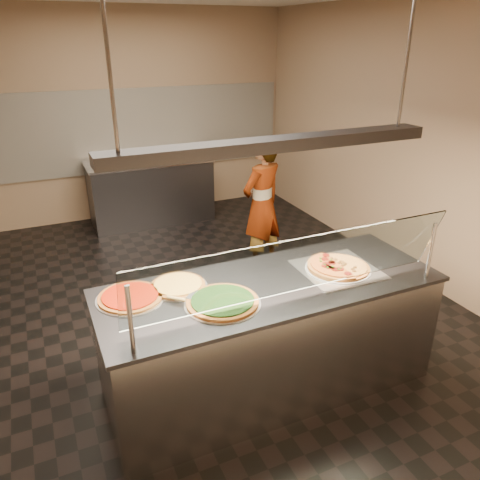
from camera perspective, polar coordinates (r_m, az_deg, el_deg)
name	(u,v)px	position (r m, az deg, el deg)	size (l,w,h in m)	color
ground	(197,303)	(5.03, -5.25, -7.62)	(5.00, 6.00, 0.02)	black
wall_back	(125,117)	(7.30, -13.86, 14.40)	(5.00, 0.02, 3.00)	#91765D
wall_front	(438,337)	(2.04, 23.02, -10.86)	(5.00, 0.02, 3.00)	#91765D
wall_right	(401,140)	(5.72, 19.06, 11.40)	(0.02, 6.00, 3.00)	#91765D
tile_band	(127,131)	(7.31, -13.66, 12.83)	(4.90, 0.02, 1.20)	silver
serving_counter	(270,336)	(3.69, 3.63, -11.61)	(2.53, 0.94, 0.93)	#B7B7BC
sneeze_guard	(297,267)	(3.04, 7.00, -3.23)	(2.29, 0.18, 0.54)	#B7B7BC
perforated_tray	(338,269)	(3.70, 11.81, -3.44)	(0.59, 0.59, 0.01)	silver
half_pizza_pepperoni	(326,268)	(3.63, 10.38, -3.40)	(0.27, 0.48, 0.05)	brown
half_pizza_sausage	(350,264)	(3.76, 13.22, -2.82)	(0.25, 0.48, 0.04)	brown
pizza_spinach	(222,301)	(3.18, -2.16, -7.49)	(0.52, 0.52, 0.03)	silver
pizza_cheese	(178,285)	(3.41, -7.59, -5.44)	(0.42, 0.42, 0.03)	silver
pizza_tomato	(130,297)	(3.33, -13.25, -6.73)	(0.47, 0.47, 0.03)	silver
pizza_spatula	(185,296)	(3.23, -6.77, -6.85)	(0.29, 0.17, 0.02)	#B7B7BC
prep_table	(151,191)	(7.14, -10.79, 5.90)	(1.79, 0.74, 0.93)	#38383D
worker	(262,205)	(5.41, 2.69, 4.27)	(0.58, 0.38, 1.60)	#302C33
heat_lamp_housing	(275,144)	(3.08, 4.35, 11.57)	(2.30, 0.18, 0.08)	#38383D
lamp_rod_left	(108,56)	(2.68, -15.80, 20.78)	(0.02, 0.02, 1.01)	#B7B7BC
lamp_rod_right	(408,51)	(3.60, 19.80, 20.85)	(0.02, 0.02, 1.01)	#B7B7BC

